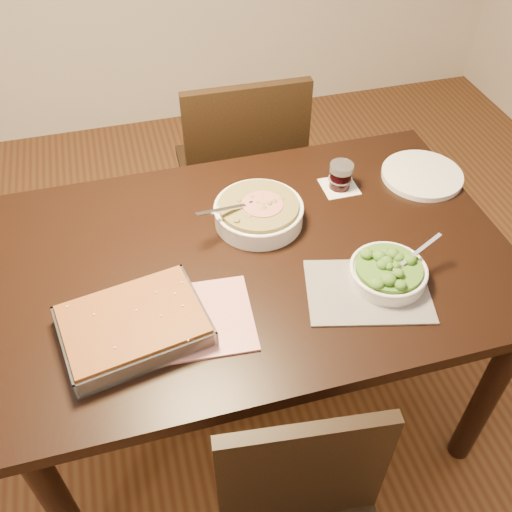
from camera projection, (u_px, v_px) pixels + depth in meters
ground at (255, 399)px, 2.08m from camera, size 4.00×4.00×0.00m
table at (254, 278)px, 1.62m from camera, size 1.40×0.90×0.75m
magazine_a at (186, 321)px, 1.39m from camera, size 0.34×0.26×0.01m
magazine_b at (368, 291)px, 1.46m from camera, size 0.36×0.29×0.01m
coaster at (339, 187)px, 1.76m from camera, size 0.11×0.11×0.00m
stew_bowl at (259, 212)px, 1.63m from camera, size 0.28×0.26×0.10m
broccoli_bowl at (388, 272)px, 1.47m from camera, size 0.22×0.20×0.08m
baking_dish at (134, 326)px, 1.34m from camera, size 0.37×0.30×0.06m
wine_tumbler at (341, 175)px, 1.73m from camera, size 0.07×0.07×0.08m
dinner_plate at (422, 175)px, 1.79m from camera, size 0.25×0.25×0.02m
chair_far at (241, 170)px, 2.20m from camera, size 0.45×0.45×0.94m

